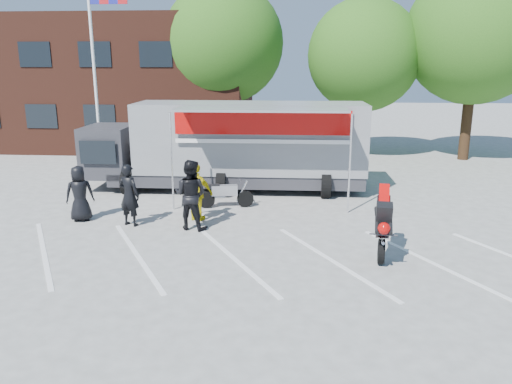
# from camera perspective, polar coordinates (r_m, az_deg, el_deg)

# --- Properties ---
(ground) EXTENTS (100.00, 100.00, 0.00)m
(ground) POSITION_cam_1_polar(r_m,az_deg,el_deg) (11.46, -4.28, -9.32)
(ground) COLOR #A9A9A4
(ground) RESTS_ON ground
(parking_bay_lines) EXTENTS (18.09, 13.33, 0.01)m
(parking_bay_lines) POSITION_cam_1_polar(r_m,az_deg,el_deg) (12.37, -3.60, -7.42)
(parking_bay_lines) COLOR white
(parking_bay_lines) RESTS_ON ground
(office_building) EXTENTS (18.00, 8.00, 7.00)m
(office_building) POSITION_cam_1_polar(r_m,az_deg,el_deg) (30.66, -18.45, 11.78)
(office_building) COLOR #4C2418
(office_building) RESTS_ON ground
(flagpole) EXTENTS (1.61, 0.12, 8.00)m
(flagpole) POSITION_cam_1_polar(r_m,az_deg,el_deg) (21.82, -17.51, 15.07)
(flagpole) COLOR white
(flagpole) RESTS_ON ground
(tree_left) EXTENTS (6.12, 6.12, 8.64)m
(tree_left) POSITION_cam_1_polar(r_m,az_deg,el_deg) (26.61, -3.75, 16.60)
(tree_left) COLOR #382314
(tree_left) RESTS_ON ground
(tree_mid) EXTENTS (5.44, 5.44, 7.68)m
(tree_mid) POSITION_cam_1_polar(r_m,az_deg,el_deg) (25.58, 12.24, 15.00)
(tree_mid) COLOR #382314
(tree_mid) RESTS_ON ground
(tree_right) EXTENTS (6.46, 6.46, 9.12)m
(tree_right) POSITION_cam_1_polar(r_m,az_deg,el_deg) (26.26, 23.83, 16.15)
(tree_right) COLOR #382314
(tree_right) RESTS_ON ground
(transporter_truck) EXTENTS (10.16, 4.96, 3.22)m
(transporter_truck) POSITION_cam_1_polar(r_m,az_deg,el_deg) (18.77, -2.14, 0.31)
(transporter_truck) COLOR gray
(transporter_truck) RESTS_ON ground
(parked_motorcycle) EXTENTS (1.94, 0.92, 0.97)m
(parked_motorcycle) POSITION_cam_1_polar(r_m,az_deg,el_deg) (16.48, -3.43, -1.76)
(parked_motorcycle) COLOR #ABABB0
(parked_motorcycle) RESTS_ON ground
(stunt_bike_rider) EXTENTS (1.01, 1.78, 1.99)m
(stunt_bike_rider) POSITION_cam_1_polar(r_m,az_deg,el_deg) (12.91, 13.93, -6.91)
(stunt_bike_rider) COLOR black
(stunt_bike_rider) RESTS_ON ground
(spectator_leather_a) EXTENTS (0.96, 0.80, 1.68)m
(spectator_leather_a) POSITION_cam_1_polar(r_m,az_deg,el_deg) (15.79, -19.51, -0.16)
(spectator_leather_a) COLOR black
(spectator_leather_a) RESTS_ON ground
(spectator_leather_b) EXTENTS (0.77, 0.64, 1.82)m
(spectator_leather_b) POSITION_cam_1_polar(r_m,az_deg,el_deg) (14.88, -14.30, -0.35)
(spectator_leather_b) COLOR black
(spectator_leather_b) RESTS_ON ground
(spectator_leather_c) EXTENTS (1.13, 0.97, 2.01)m
(spectator_leather_c) POSITION_cam_1_polar(r_m,az_deg,el_deg) (14.23, -7.50, -0.31)
(spectator_leather_c) COLOR black
(spectator_leather_c) RESTS_ON ground
(spectator_hivis) EXTENTS (1.09, 0.71, 1.73)m
(spectator_hivis) POSITION_cam_1_polar(r_m,az_deg,el_deg) (15.00, -6.75, -0.06)
(spectator_hivis) COLOR #DAC60B
(spectator_hivis) RESTS_ON ground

